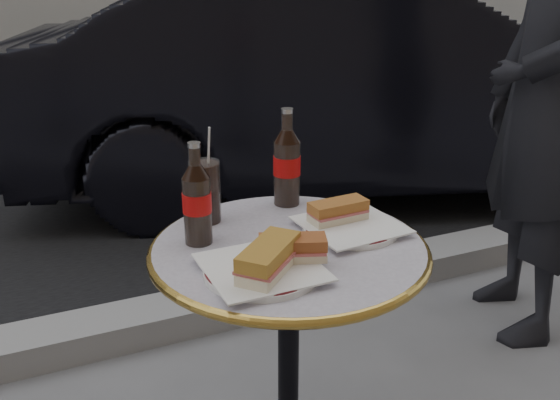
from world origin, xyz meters
name	(u,v)px	position (x,y,z in m)	size (l,w,h in m)	color
asphalt_road	(71,107)	(0.00, 5.00, 0.00)	(40.00, 8.00, 0.00)	black
curb	(191,313)	(0.00, 0.90, 0.05)	(40.00, 0.20, 0.12)	gray
bistro_table	(288,381)	(0.00, 0.00, 0.37)	(0.62, 0.62, 0.73)	#BAB2C4
plate_left	(262,271)	(-0.11, -0.10, 0.74)	(0.24, 0.24, 0.01)	white
plate_right	(351,228)	(0.16, 0.01, 0.74)	(0.22, 0.22, 0.01)	white
sandwich_left_a	(269,260)	(-0.10, -0.13, 0.77)	(0.17, 0.08, 0.06)	#A8752A
sandwich_left_b	(293,250)	(-0.04, -0.10, 0.77)	(0.14, 0.06, 0.05)	#974D26
sandwich_right	(338,212)	(0.15, 0.04, 0.77)	(0.14, 0.06, 0.05)	#A26029
cola_bottle_left	(197,194)	(-0.18, 0.09, 0.85)	(0.06, 0.06, 0.23)	black
cola_bottle_right	(287,157)	(0.10, 0.23, 0.86)	(0.07, 0.07, 0.25)	black
cola_glass	(205,191)	(-0.13, 0.20, 0.81)	(0.07, 0.07, 0.15)	black
parked_car	(356,82)	(1.35, 2.02, 0.64)	(3.91, 1.36, 1.29)	black
pedestrian	(548,102)	(1.16, 0.43, 0.86)	(0.63, 0.41, 1.73)	black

